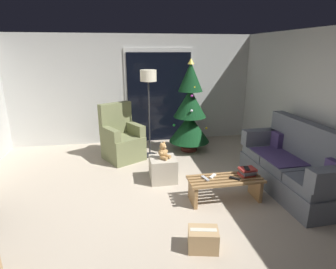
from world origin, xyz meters
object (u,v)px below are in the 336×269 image
at_px(remote_silver, 205,178).
at_px(cell_phone, 247,168).
at_px(remote_white, 213,176).
at_px(floor_lamp, 148,84).
at_px(book_stack, 247,172).
at_px(teddy_bear_cream_by_tree, 162,150).
at_px(coffee_table, 225,185).
at_px(cardboard_box_taped_mid_floor, 203,239).
at_px(teddy_bear_honey, 163,152).
at_px(armchair, 122,140).
at_px(ottoman, 163,169).
at_px(remote_black, 235,178).
at_px(christmas_tree, 190,112).
at_px(couch, 294,166).

height_order(remote_silver, cell_phone, cell_phone).
xyz_separation_m(remote_white, floor_lamp, (-0.72, 1.91, 1.13)).
xyz_separation_m(book_stack, teddy_bear_cream_by_tree, (-0.98, 1.91, -0.30)).
xyz_separation_m(coffee_table, floor_lamp, (-0.89, 1.98, 1.26)).
height_order(teddy_bear_cream_by_tree, cardboard_box_taped_mid_floor, teddy_bear_cream_by_tree).
bearing_deg(coffee_table, floor_lamp, 114.16).
relative_size(cell_phone, teddy_bear_cream_by_tree, 0.50).
distance_m(teddy_bear_honey, cardboard_box_taped_mid_floor, 1.81).
xyz_separation_m(cell_phone, teddy_bear_honey, (-1.13, 0.76, 0.05)).
relative_size(armchair, ottoman, 2.57).
height_order(coffee_table, teddy_bear_cream_by_tree, coffee_table).
distance_m(remote_black, armchair, 2.55).
distance_m(remote_black, remote_silver, 0.43).
bearing_deg(remote_silver, christmas_tree, -114.06).
xyz_separation_m(christmas_tree, cardboard_box_taped_mid_floor, (-0.64, -3.12, -0.76)).
height_order(coffee_table, ottoman, ottoman).
bearing_deg(teddy_bear_honey, teddy_bear_cream_by_tree, 82.16).
height_order(remote_silver, book_stack, book_stack).
bearing_deg(armchair, cardboard_box_taped_mid_floor, -73.96).
height_order(christmas_tree, ottoman, christmas_tree).
relative_size(floor_lamp, teddy_bear_honey, 6.25).
height_order(coffee_table, cell_phone, cell_phone).
bearing_deg(teddy_bear_cream_by_tree, remote_white, -76.06).
bearing_deg(ottoman, armchair, 120.37).
bearing_deg(teddy_bear_cream_by_tree, christmas_tree, 18.03).
xyz_separation_m(christmas_tree, armchair, (-1.47, -0.21, -0.48)).
distance_m(remote_black, remote_white, 0.32).
bearing_deg(remote_white, ottoman, -5.46).
bearing_deg(ottoman, remote_black, -43.08).
distance_m(couch, remote_white, 1.36).
distance_m(remote_white, book_stack, 0.52).
distance_m(floor_lamp, ottoman, 1.76).
xyz_separation_m(book_stack, teddy_bear_honey, (-1.14, 0.77, 0.11)).
relative_size(remote_black, book_stack, 0.60).
distance_m(remote_black, ottoman, 1.27).
distance_m(armchair, cardboard_box_taped_mid_floor, 3.03).
xyz_separation_m(couch, remote_black, (-1.07, -0.18, -0.03)).
bearing_deg(remote_black, remote_silver, 120.67).
distance_m(christmas_tree, teddy_bear_honey, 1.61).
relative_size(book_stack, teddy_bear_cream_by_tree, 0.91).
bearing_deg(floor_lamp, ottoman, -85.62).
distance_m(christmas_tree, floor_lamp, 1.11).
xyz_separation_m(coffee_table, teddy_bear_honey, (-0.79, 0.80, 0.29)).
bearing_deg(teddy_bear_honey, cell_phone, -34.02).
distance_m(couch, floor_lamp, 3.00).
xyz_separation_m(couch, remote_white, (-1.36, -0.05, -0.03)).
height_order(remote_silver, teddy_bear_cream_by_tree, remote_silver).
height_order(couch, teddy_bear_honey, couch).
height_order(remote_white, teddy_bear_honey, teddy_bear_honey).
height_order(coffee_table, floor_lamp, floor_lamp).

